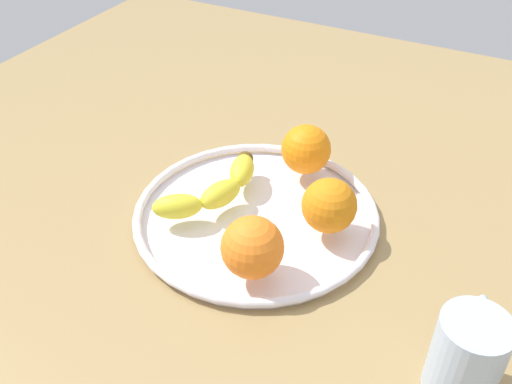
{
  "coord_description": "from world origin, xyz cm",
  "views": [
    {
      "loc": [
        -53.67,
        -27.59,
        51.71
      ],
      "look_at": [
        0.0,
        0.0,
        4.8
      ],
      "focal_mm": 39.93,
      "sensor_mm": 36.0,
      "label": 1
    }
  ],
  "objects_px": {
    "orange_front_left": "(329,205)",
    "orange_center": "(306,149)",
    "orange_back_right": "(252,247)",
    "ambient_mug": "(467,355)",
    "fruit_bowl": "(256,214)",
    "banana": "(216,188)"
  },
  "relations": [
    {
      "from": "fruit_bowl",
      "to": "banana",
      "type": "xyz_separation_m",
      "value": [
        -0.0,
        0.06,
        0.03
      ]
    },
    {
      "from": "fruit_bowl",
      "to": "orange_back_right",
      "type": "relative_size",
      "value": 4.47
    },
    {
      "from": "banana",
      "to": "ambient_mug",
      "type": "height_order",
      "value": "ambient_mug"
    },
    {
      "from": "banana",
      "to": "ambient_mug",
      "type": "distance_m",
      "value": 0.39
    },
    {
      "from": "orange_front_left",
      "to": "orange_back_right",
      "type": "bearing_deg",
      "value": 156.23
    },
    {
      "from": "orange_front_left",
      "to": "orange_center",
      "type": "distance_m",
      "value": 0.13
    },
    {
      "from": "orange_front_left",
      "to": "ambient_mug",
      "type": "xyz_separation_m",
      "value": [
        -0.15,
        -0.2,
        -0.0
      ]
    },
    {
      "from": "fruit_bowl",
      "to": "orange_back_right",
      "type": "xyz_separation_m",
      "value": [
        -0.11,
        -0.05,
        0.05
      ]
    },
    {
      "from": "orange_front_left",
      "to": "orange_center",
      "type": "height_order",
      "value": "orange_center"
    },
    {
      "from": "orange_front_left",
      "to": "ambient_mug",
      "type": "height_order",
      "value": "ambient_mug"
    },
    {
      "from": "banana",
      "to": "orange_center",
      "type": "xyz_separation_m",
      "value": [
        0.12,
        -0.08,
        0.02
      ]
    },
    {
      "from": "fruit_bowl",
      "to": "orange_center",
      "type": "relative_size",
      "value": 4.62
    },
    {
      "from": "orange_front_left",
      "to": "ambient_mug",
      "type": "bearing_deg",
      "value": -126.44
    },
    {
      "from": "orange_back_right",
      "to": "ambient_mug",
      "type": "relative_size",
      "value": 0.7
    },
    {
      "from": "orange_center",
      "to": "orange_back_right",
      "type": "bearing_deg",
      "value": -173.16
    },
    {
      "from": "orange_center",
      "to": "ambient_mug",
      "type": "relative_size",
      "value": 0.67
    },
    {
      "from": "orange_center",
      "to": "orange_back_right",
      "type": "xyz_separation_m",
      "value": [
        -0.22,
        -0.03,
        0.0
      ]
    },
    {
      "from": "fruit_bowl",
      "to": "orange_center",
      "type": "xyz_separation_m",
      "value": [
        0.12,
        -0.02,
        0.05
      ]
    },
    {
      "from": "orange_back_right",
      "to": "fruit_bowl",
      "type": "bearing_deg",
      "value": 25.08
    },
    {
      "from": "orange_back_right",
      "to": "orange_front_left",
      "type": "bearing_deg",
      "value": -23.77
    },
    {
      "from": "banana",
      "to": "orange_front_left",
      "type": "height_order",
      "value": "orange_front_left"
    },
    {
      "from": "orange_front_left",
      "to": "orange_back_right",
      "type": "distance_m",
      "value": 0.13
    }
  ]
}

